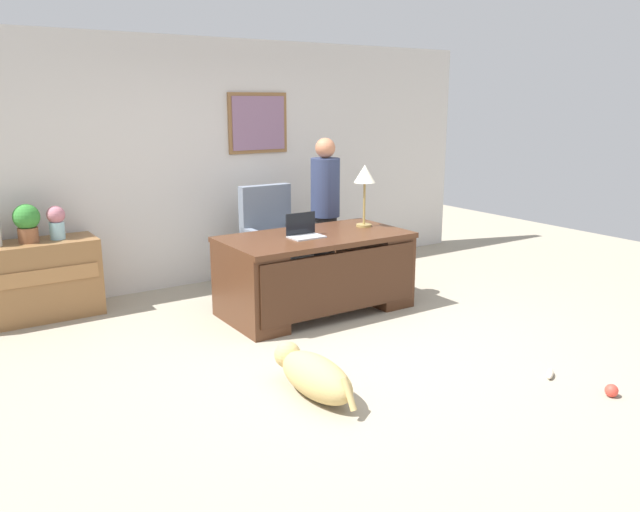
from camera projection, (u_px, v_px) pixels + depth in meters
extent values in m
plane|color=#9E937F|center=(351.00, 347.00, 5.36)|extent=(12.00, 12.00, 0.00)
cube|color=silver|center=(217.00, 163.00, 7.15)|extent=(7.00, 0.12, 2.70)
cube|color=olive|center=(258.00, 123.00, 7.25)|extent=(0.74, 0.03, 0.68)
cube|color=gray|center=(259.00, 123.00, 7.23)|extent=(0.66, 0.01, 0.60)
cube|color=#4C2B19|center=(315.00, 237.00, 6.12)|extent=(1.81, 0.96, 0.05)
cube|color=#4C2B19|center=(249.00, 287.00, 5.83)|extent=(0.36, 0.90, 0.72)
cube|color=#4C2B19|center=(373.00, 265.00, 6.60)|extent=(0.36, 0.90, 0.72)
cube|color=#412415|center=(342.00, 283.00, 5.84)|extent=(1.71, 0.04, 0.58)
cube|color=olive|center=(29.00, 281.00, 5.97)|extent=(1.26, 0.48, 0.75)
cube|color=#A16F40|center=(33.00, 278.00, 5.74)|extent=(1.16, 0.02, 0.14)
cube|color=slate|center=(276.00, 256.00, 6.96)|extent=(0.60, 0.58, 0.18)
cylinder|color=black|center=(277.00, 276.00, 7.02)|extent=(0.10, 0.10, 0.28)
cylinder|color=black|center=(277.00, 286.00, 7.04)|extent=(0.52, 0.52, 0.05)
cube|color=slate|center=(265.00, 215.00, 7.06)|extent=(0.60, 0.12, 0.67)
cube|color=slate|center=(255.00, 241.00, 6.77)|extent=(0.08, 0.50, 0.22)
cube|color=slate|center=(296.00, 235.00, 7.05)|extent=(0.08, 0.50, 0.22)
cylinder|color=#262323|center=(325.00, 251.00, 7.09)|extent=(0.26, 0.26, 0.79)
cylinder|color=navy|center=(325.00, 187.00, 6.92)|extent=(0.32, 0.32, 0.64)
sphere|color=#BB7452|center=(325.00, 148.00, 6.82)|extent=(0.22, 0.22, 0.22)
ellipsoid|color=tan|center=(316.00, 377.00, 4.43)|extent=(0.32, 0.76, 0.30)
sphere|color=tan|center=(288.00, 355.00, 4.72)|extent=(0.20, 0.20, 0.20)
cylinder|color=tan|center=(349.00, 394.00, 4.13)|extent=(0.05, 0.15, 0.21)
cube|color=#B2B5BA|center=(306.00, 237.00, 5.98)|extent=(0.32, 0.22, 0.01)
cube|color=black|center=(301.00, 223.00, 6.04)|extent=(0.32, 0.01, 0.21)
cylinder|color=#9E8447|center=(364.00, 225.00, 6.52)|extent=(0.16, 0.16, 0.02)
cylinder|color=#9E8447|center=(364.00, 204.00, 6.47)|extent=(0.02, 0.02, 0.43)
cone|color=silver|center=(365.00, 174.00, 6.39)|extent=(0.22, 0.22, 0.18)
cylinder|color=#95C9D8|center=(57.00, 231.00, 6.01)|extent=(0.14, 0.14, 0.17)
sphere|color=#C07382|center=(56.00, 215.00, 5.98)|extent=(0.17, 0.17, 0.17)
cylinder|color=brown|center=(28.00, 235.00, 5.88)|extent=(0.18, 0.18, 0.14)
sphere|color=#358533|center=(26.00, 217.00, 5.84)|extent=(0.24, 0.24, 0.24)
sphere|color=#E53F33|center=(612.00, 390.00, 4.46)|extent=(0.09, 0.09, 0.09)
ellipsoid|color=beige|center=(550.00, 374.00, 4.78)|extent=(0.17, 0.14, 0.05)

